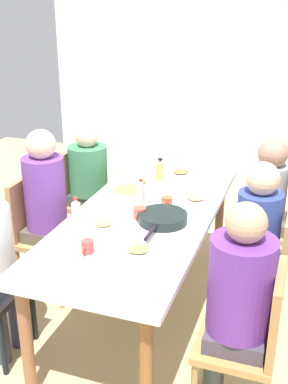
{
  "coord_description": "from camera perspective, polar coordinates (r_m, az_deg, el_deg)",
  "views": [
    {
      "loc": [
        2.74,
        0.96,
        2.1
      ],
      "look_at": [
        0.0,
        0.0,
        0.92
      ],
      "focal_mm": 44.83,
      "sensor_mm": 36.0,
      "label": 1
    }
  ],
  "objects": [
    {
      "name": "bottle_2",
      "position": [
        3.02,
        -8.07,
        -2.39
      ],
      "size": [
        0.06,
        0.06,
        0.19
      ],
      "color": "#EBE4C4",
      "rests_on": "dining_table"
    },
    {
      "name": "plate_4",
      "position": [
        3.88,
        4.37,
        2.25
      ],
      "size": [
        0.22,
        0.22,
        0.04
      ],
      "color": "silver",
      "rests_on": "dining_table"
    },
    {
      "name": "plate_3",
      "position": [
        3.01,
        -4.89,
        -3.89
      ],
      "size": [
        0.21,
        0.21,
        0.04
      ],
      "color": "white",
      "rests_on": "dining_table"
    },
    {
      "name": "bottle_3",
      "position": [
        3.47,
        0.76,
        1.72
      ],
      "size": [
        0.07,
        0.07,
        0.25
      ],
      "color": "beige",
      "rests_on": "dining_table"
    },
    {
      "name": "cup_1",
      "position": [
        2.71,
        -6.77,
        -6.5
      ],
      "size": [
        0.11,
        0.07,
        0.08
      ],
      "color": "#CB433D",
      "rests_on": "dining_table"
    },
    {
      "name": "cup_2",
      "position": [
        3.79,
        7.71,
        2.03
      ],
      "size": [
        0.11,
        0.08,
        0.08
      ],
      "color": "white",
      "rests_on": "dining_table"
    },
    {
      "name": "chair_2",
      "position": [
        4.19,
        -7.51,
        -0.39
      ],
      "size": [
        0.4,
        0.4,
        0.9
      ],
      "color": "#AC7753",
      "rests_on": "ground_plane"
    },
    {
      "name": "person_2",
      "position": [
        4.09,
        -6.49,
        1.72
      ],
      "size": [
        0.33,
        0.33,
        1.13
      ],
      "color": "#3A3643",
      "rests_on": "ground_plane"
    },
    {
      "name": "person_4",
      "position": [
        3.07,
        13.07,
        -5.23
      ],
      "size": [
        0.3,
        0.3,
        1.21
      ],
      "color": "#363B48",
      "rests_on": "ground_plane"
    },
    {
      "name": "wall_left",
      "position": [
        5.97,
        10.16,
        14.07
      ],
      "size": [
        0.12,
        4.53,
        2.6
      ],
      "primitive_type": "cube",
      "color": "silver",
      "rests_on": "ground_plane"
    },
    {
      "name": "chair_4",
      "position": [
        3.17,
        14.41,
        -8.77
      ],
      "size": [
        0.4,
        0.4,
        0.9
      ],
      "color": "#A67A59",
      "rests_on": "ground_plane"
    },
    {
      "name": "plate_0",
      "position": [
        2.7,
        -0.7,
        -7.04
      ],
      "size": [
        0.21,
        0.21,
        0.04
      ],
      "color": "white",
      "rests_on": "dining_table"
    },
    {
      "name": "ground_plane",
      "position": [
        3.58,
        -0.0,
        -13.81
      ],
      "size": [
        7.3,
        7.3,
        0.0
      ],
      "primitive_type": "plane",
      "color": "tan"
    },
    {
      "name": "bowl_0",
      "position": [
        3.33,
        -1.88,
        -0.35
      ],
      "size": [
        0.26,
        0.26,
        0.11
      ],
      "color": "beige",
      "rests_on": "dining_table"
    },
    {
      "name": "bottle_0",
      "position": [
        3.71,
        1.93,
        2.55
      ],
      "size": [
        0.07,
        0.07,
        0.19
      ],
      "color": "tan",
      "rests_on": "dining_table"
    },
    {
      "name": "chair_0",
      "position": [
        3.63,
        -12.43,
        -4.4
      ],
      "size": [
        0.4,
        0.4,
        0.9
      ],
      "color": "tan",
      "rests_on": "ground_plane"
    },
    {
      "name": "dining_table",
      "position": [
        3.22,
        -0.0,
        -3.82
      ],
      "size": [
        2.11,
        0.89,
        0.77
      ],
      "color": "white",
      "rests_on": "ground_plane"
    },
    {
      "name": "plate_1",
      "position": [
        3.39,
        6.18,
        -0.85
      ],
      "size": [
        0.23,
        0.23,
        0.04
      ],
      "color": "white",
      "rests_on": "dining_table"
    },
    {
      "name": "serving_pan",
      "position": [
        3.05,
        2.22,
        -3.11
      ],
      "size": [
        0.5,
        0.32,
        0.06
      ],
      "color": "black",
      "rests_on": "dining_table"
    },
    {
      "name": "person_0",
      "position": [
        3.49,
        -11.49,
        -0.97
      ],
      "size": [
        0.3,
        0.3,
        1.28
      ],
      "color": "#524640",
      "rests_on": "ground_plane"
    },
    {
      "name": "cup_3",
      "position": [
        3.1,
        -0.5,
        -2.52
      ],
      "size": [
        0.12,
        0.08,
        0.07
      ],
      "color": "#C54C3A",
      "rests_on": "dining_table"
    },
    {
      "name": "cup_0",
      "position": [
        3.27,
        2.71,
        -1.2
      ],
      "size": [
        0.11,
        0.08,
        0.07
      ],
      "color": "#C35133",
      "rests_on": "dining_table"
    },
    {
      "name": "bottle_1",
      "position": [
        3.21,
        -0.41,
        -0.36
      ],
      "size": [
        0.05,
        0.05,
        0.22
      ],
      "color": "silver",
      "rests_on": "dining_table"
    },
    {
      "name": "person_3",
      "position": [
        3.72,
        14.36,
        -0.73
      ],
      "size": [
        0.3,
        0.3,
        1.17
      ],
      "color": "brown",
      "rests_on": "ground_plane"
    },
    {
      "name": "person_1",
      "position": [
        2.45,
        11.12,
        -11.92
      ],
      "size": [
        0.32,
        0.32,
        1.24
      ],
      "color": "#3C4647",
      "rests_on": "ground_plane"
    },
    {
      "name": "chair_1",
      "position": [
        2.58,
        12.76,
        -16.48
      ],
      "size": [
        0.4,
        0.4,
        0.9
      ],
      "color": "#AF8549",
      "rests_on": "ground_plane"
    },
    {
      "name": "plate_2",
      "position": [
        3.68,
        0.55,
        1.16
      ],
      "size": [
        0.21,
        0.21,
        0.04
      ],
      "color": "white",
      "rests_on": "dining_table"
    },
    {
      "name": "chair_3",
      "position": [
        3.79,
        15.49,
        -3.52
      ],
      "size": [
        0.4,
        0.4,
        0.9
      ],
      "color": "#AA7E52",
      "rests_on": "ground_plane"
    }
  ]
}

